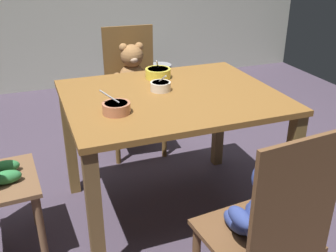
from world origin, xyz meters
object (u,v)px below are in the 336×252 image
object	(u,v)px
teddy_chair_near_front	(266,220)
porridge_bowl_cream_center	(161,86)
porridge_bowl_terracotta_near_left	(116,108)
dining_table	(171,114)
porridge_bowl_yellow_far_center	(158,73)
teddy_chair_far_center	(133,79)
metal_pail	(161,76)

from	to	relation	value
teddy_chair_near_front	porridge_bowl_cream_center	world-z (taller)	teddy_chair_near_front
teddy_chair_near_front	porridge_bowl_terracotta_near_left	size ratio (longest dim) A/B	6.80
teddy_chair_near_front	dining_table	bearing A→B (deg)	-2.46
dining_table	porridge_bowl_yellow_far_center	world-z (taller)	porridge_bowl_yellow_far_center
porridge_bowl_cream_center	dining_table	bearing A→B (deg)	-63.16
porridge_bowl_cream_center	porridge_bowl_yellow_far_center	size ratio (longest dim) A/B	0.77
teddy_chair_far_center	porridge_bowl_terracotta_near_left	world-z (taller)	teddy_chair_far_center
porridge_bowl_cream_center	porridge_bowl_yellow_far_center	world-z (taller)	porridge_bowl_yellow_far_center
porridge_bowl_terracotta_near_left	porridge_bowl_yellow_far_center	world-z (taller)	porridge_bowl_yellow_far_center
porridge_bowl_terracotta_near_left	porridge_bowl_yellow_far_center	bearing A→B (deg)	50.47
dining_table	teddy_chair_far_center	size ratio (longest dim) A/B	1.20
teddy_chair_near_front	porridge_bowl_yellow_far_center	xyz separation A→B (m)	(-0.02, 1.15, 0.23)
teddy_chair_far_center	teddy_chair_near_front	distance (m)	1.73
teddy_chair_far_center	porridge_bowl_terracotta_near_left	bearing A→B (deg)	-16.24
teddy_chair_near_front	porridge_bowl_terracotta_near_left	world-z (taller)	teddy_chair_near_front
porridge_bowl_terracotta_near_left	metal_pail	bearing A→B (deg)	65.83
dining_table	porridge_bowl_terracotta_near_left	distance (m)	0.39
metal_pail	teddy_chair_far_center	bearing A→B (deg)	-117.60
dining_table	porridge_bowl_yellow_far_center	xyz separation A→B (m)	(0.02, 0.28, 0.15)
dining_table	porridge_bowl_cream_center	size ratio (longest dim) A/B	9.35
teddy_chair_far_center	metal_pail	size ratio (longest dim) A/B	3.60
porridge_bowl_terracotta_near_left	porridge_bowl_cream_center	world-z (taller)	porridge_bowl_terracotta_near_left
teddy_chair_far_center	porridge_bowl_terracotta_near_left	size ratio (longest dim) A/B	6.71
porridge_bowl_terracotta_near_left	porridge_bowl_yellow_far_center	distance (m)	0.56
teddy_chair_near_front	porridge_bowl_yellow_far_center	size ratio (longest dim) A/B	6.09
porridge_bowl_terracotta_near_left	teddy_chair_far_center	bearing A→B (deg)	70.45
porridge_bowl_terracotta_near_left	metal_pail	size ratio (longest dim) A/B	0.54
teddy_chair_far_center	porridge_bowl_yellow_far_center	xyz separation A→B (m)	(-0.00, -0.58, 0.22)
metal_pail	teddy_chair_near_front	bearing A→B (deg)	-102.16
dining_table	porridge_bowl_yellow_far_center	bearing A→B (deg)	85.16
porridge_bowl_cream_center	porridge_bowl_yellow_far_center	distance (m)	0.22
dining_table	teddy_chair_near_front	size ratio (longest dim) A/B	1.19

